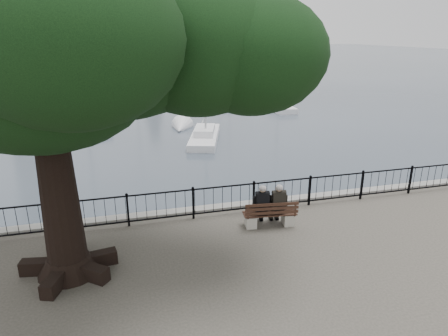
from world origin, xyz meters
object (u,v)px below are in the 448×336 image
object	(u,v)px
tree	(78,37)
person_right	(277,206)
bench	(270,217)
lion_monument	(151,64)
person_left	(261,207)

from	to	relation	value
tree	person_right	bearing A→B (deg)	10.70
bench	tree	world-z (taller)	tree
bench	lion_monument	bearing A→B (deg)	88.99
tree	lion_monument	xyz separation A→B (m)	(5.73, 49.45, -4.16)
person_left	bench	bearing A→B (deg)	-26.83
person_left	person_right	distance (m)	0.50
bench	person_left	distance (m)	0.43
bench	person_left	world-z (taller)	person_left
person_left	tree	size ratio (longest dim) A/B	0.13
bench	lion_monument	world-z (taller)	lion_monument
lion_monument	tree	bearing A→B (deg)	-96.60
tree	lion_monument	distance (m)	49.95
bench	person_right	world-z (taller)	person_right
lion_monument	person_right	bearing A→B (deg)	-90.72
tree	lion_monument	size ratio (longest dim) A/B	1.11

